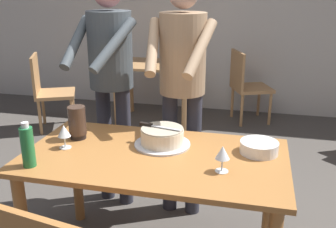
{
  "coord_description": "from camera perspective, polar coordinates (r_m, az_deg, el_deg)",
  "views": [
    {
      "loc": [
        0.54,
        -1.95,
        1.69
      ],
      "look_at": [
        0.01,
        0.29,
        0.9
      ],
      "focal_mm": 41.25,
      "sensor_mm": 36.0,
      "label": 1
    }
  ],
  "objects": [
    {
      "name": "wine_glass_far",
      "position": [
        2.36,
        -15.12,
        -2.54
      ],
      "size": [
        0.08,
        0.08,
        0.14
      ],
      "color": "silver",
      "rests_on": "main_dining_table"
    },
    {
      "name": "cake_knife",
      "position": [
        2.34,
        -2.44,
        -1.7
      ],
      "size": [
        0.27,
        0.08,
        0.02
      ],
      "color": "silver",
      "rests_on": "cake_on_platter"
    },
    {
      "name": "hurricane_lamp",
      "position": [
        2.48,
        -13.27,
        -1.21
      ],
      "size": [
        0.11,
        0.11,
        0.21
      ],
      "color": "black",
      "rests_on": "main_dining_table"
    },
    {
      "name": "back_wall",
      "position": [
        5.27,
        7.65,
        15.06
      ],
      "size": [
        10.0,
        0.12,
        2.7
      ],
      "primitive_type": "cube",
      "color": "beige",
      "rests_on": "ground_plane"
    },
    {
      "name": "plate_stack",
      "position": [
        2.3,
        13.31,
        -4.82
      ],
      "size": [
        0.22,
        0.22,
        0.07
      ],
      "color": "white",
      "rests_on": "main_dining_table"
    },
    {
      "name": "main_dining_table",
      "position": [
        2.28,
        -2.0,
        -8.7
      ],
      "size": [
        1.51,
        0.82,
        0.75
      ],
      "color": "#9E6633",
      "rests_on": "ground_plane"
    },
    {
      "name": "background_table",
      "position": [
        4.82,
        -1.85,
        5.58
      ],
      "size": [
        1.0,
        0.7,
        0.74
      ],
      "color": "tan",
      "rests_on": "ground_plane"
    },
    {
      "name": "background_chair_1",
      "position": [
        4.91,
        11.49,
        4.41
      ],
      "size": [
        0.58,
        0.58,
        0.9
      ],
      "color": "tan",
      "rests_on": "ground_plane"
    },
    {
      "name": "cake_on_platter",
      "position": [
        2.33,
        -0.85,
        -3.46
      ],
      "size": [
        0.34,
        0.34,
        0.11
      ],
      "color": "silver",
      "rests_on": "main_dining_table"
    },
    {
      "name": "wine_glass_near",
      "position": [
        2.01,
        8.06,
        -5.79
      ],
      "size": [
        0.08,
        0.08,
        0.14
      ],
      "color": "silver",
      "rests_on": "main_dining_table"
    },
    {
      "name": "water_bottle",
      "position": [
        2.18,
        -20.03,
        -4.51
      ],
      "size": [
        0.07,
        0.07,
        0.25
      ],
      "color": "#1E6B38",
      "rests_on": "main_dining_table"
    },
    {
      "name": "person_standing_beside",
      "position": [
        2.87,
        -8.5,
        6.36
      ],
      "size": [
        0.46,
        0.58,
        1.72
      ],
      "color": "#2D2D38",
      "rests_on": "ground_plane"
    },
    {
      "name": "person_cutting_cake",
      "position": [
        2.69,
        2.11,
        5.72
      ],
      "size": [
        0.47,
        0.56,
        1.72
      ],
      "color": "#2D2D38",
      "rests_on": "ground_plane"
    },
    {
      "name": "background_chair_0",
      "position": [
        4.77,
        -17.26,
        3.52
      ],
      "size": [
        0.58,
        0.58,
        0.9
      ],
      "color": "tan",
      "rests_on": "ground_plane"
    }
  ]
}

